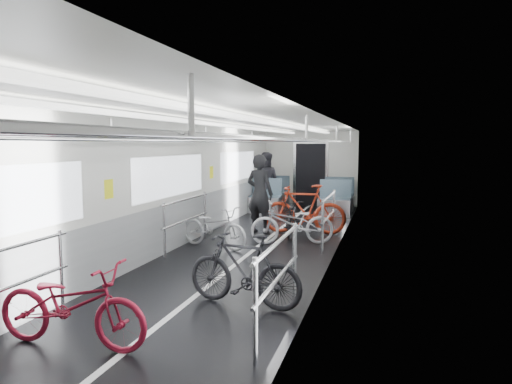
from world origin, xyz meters
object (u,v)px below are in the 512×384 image
at_px(bike_right_near, 244,269).
at_px(bike_right_far, 304,209).
at_px(bike_left_near, 72,305).
at_px(person_seated, 265,181).
at_px(person_standing, 260,194).
at_px(bike_right_mid, 292,223).
at_px(bike_aisle, 292,217).
at_px(bike_left_far, 214,227).

relative_size(bike_right_near, bike_right_far, 0.83).
height_order(bike_left_near, person_seated, person_seated).
bearing_deg(bike_right_far, person_seated, -154.68).
xyz_separation_m(bike_right_near, person_standing, (-1.07, 4.57, 0.42)).
xyz_separation_m(bike_right_mid, bike_aisle, (-0.19, 0.90, -0.03)).
bearing_deg(person_seated, bike_right_far, 116.87).
height_order(bike_right_near, person_standing, person_standing).
height_order(bike_right_mid, person_seated, person_seated).
bearing_deg(person_standing, person_seated, -62.63).
relative_size(bike_left_near, bike_aisle, 1.05).
relative_size(bike_left_far, bike_aisle, 0.99).
height_order(bike_left_near, bike_aisle, bike_left_near).
distance_m(bike_left_far, bike_right_near, 3.24).
bearing_deg(bike_left_far, person_standing, 3.54).
xyz_separation_m(bike_right_mid, person_seated, (-1.72, 4.35, 0.44)).
height_order(bike_right_near, person_seated, person_seated).
relative_size(bike_right_mid, person_standing, 0.94).
distance_m(bike_right_far, bike_aisle, 0.35).
xyz_separation_m(bike_left_far, bike_right_mid, (1.40, 0.70, 0.03)).
relative_size(bike_left_near, person_seated, 0.93).
relative_size(bike_right_mid, person_seated, 0.95).
bearing_deg(bike_aisle, person_seated, 107.16).
bearing_deg(bike_right_far, bike_right_near, -2.38).
bearing_deg(bike_left_near, bike_right_far, -12.65).
bearing_deg(bike_right_far, bike_left_near, -14.21).
relative_size(bike_aisle, person_standing, 0.88).
bearing_deg(bike_aisle, bike_right_far, 39.06).
relative_size(bike_right_near, person_seated, 0.88).
bearing_deg(bike_left_far, bike_aisle, -18.95).
bearing_deg(bike_aisle, person_standing, 165.73).
distance_m(bike_left_near, bike_right_mid, 5.26).
bearing_deg(person_seated, bike_right_mid, 109.80).
bearing_deg(person_standing, bike_left_far, 89.86).
xyz_separation_m(bike_left_near, person_seated, (-0.56, 9.48, 0.45)).
height_order(bike_left_near, bike_right_far, bike_right_far).
bearing_deg(person_seated, bike_left_far, 91.89).
relative_size(bike_right_mid, bike_right_far, 0.90).
bearing_deg(bike_aisle, bike_left_far, -133.90).
distance_m(bike_left_far, person_seated, 5.08).
bearing_deg(bike_right_mid, bike_right_far, 158.26).
bearing_deg(bike_right_near, bike_aisle, -166.96).
xyz_separation_m(bike_right_near, bike_right_far, (-0.08, 4.70, 0.09)).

